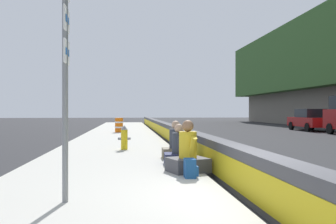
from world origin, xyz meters
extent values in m
plane|color=#2B2B2D|center=(0.00, 0.00, 0.00)|extent=(160.00, 160.00, 0.00)
cube|color=#B5B2A8|center=(0.00, 2.65, 0.07)|extent=(80.00, 4.40, 0.14)
cube|color=#47474C|center=(0.00, 0.00, 0.42)|extent=(76.00, 0.44, 0.85)
cube|color=gold|center=(0.00, 0.23, 0.38)|extent=(74.48, 0.01, 0.54)
cylinder|color=gray|center=(-0.01, 3.12, 1.94)|extent=(0.09, 0.09, 3.60)
cube|color=white|center=(-0.01, 3.10, 2.94)|extent=(0.44, 0.02, 0.36)
cube|color=#1956AD|center=(-0.01, 3.08, 2.94)|extent=(0.30, 0.01, 0.10)
cube|color=white|center=(-0.01, 3.10, 2.44)|extent=(0.44, 0.02, 0.36)
cube|color=#1956AD|center=(-0.01, 3.08, 2.44)|extent=(0.30, 0.01, 0.10)
cylinder|color=gold|center=(7.54, 2.29, 0.50)|extent=(0.24, 0.24, 0.72)
cone|color=gray|center=(7.54, 2.29, 0.94)|extent=(0.26, 0.26, 0.16)
cylinder|color=gray|center=(7.54, 2.12, 0.54)|extent=(0.10, 0.12, 0.10)
cylinder|color=gray|center=(7.54, 2.46, 0.54)|extent=(0.10, 0.12, 0.10)
cube|color=#424247|center=(2.53, 0.79, 0.30)|extent=(0.95, 1.03, 0.32)
cylinder|color=gold|center=(2.53, 0.79, 0.76)|extent=(0.41, 0.41, 0.60)
sphere|color=#8E6647|center=(2.53, 0.79, 1.19)|extent=(0.27, 0.27, 0.27)
cylinder|color=gold|center=(2.74, 0.86, 0.70)|extent=(0.34, 0.23, 0.53)
cylinder|color=gold|center=(2.32, 0.72, 0.70)|extent=(0.34, 0.23, 0.53)
cube|color=#23284C|center=(3.74, 0.83, 0.28)|extent=(0.69, 0.79, 0.28)
cylinder|color=#333842|center=(3.74, 0.83, 0.69)|extent=(0.36, 0.36, 0.54)
sphere|color=tan|center=(3.74, 0.83, 1.08)|extent=(0.24, 0.24, 0.24)
cylinder|color=#333842|center=(3.94, 0.82, 0.64)|extent=(0.28, 0.14, 0.47)
cylinder|color=#333842|center=(3.54, 0.84, 0.64)|extent=(0.28, 0.14, 0.47)
cube|color=#706651|center=(4.97, 0.75, 0.29)|extent=(0.69, 0.81, 0.30)
cylinder|color=#333842|center=(4.97, 0.75, 0.72)|extent=(0.38, 0.38, 0.56)
sphere|color=tan|center=(4.97, 0.75, 1.12)|extent=(0.25, 0.25, 0.25)
cylinder|color=#333842|center=(5.18, 0.74, 0.66)|extent=(0.29, 0.14, 0.49)
cylinder|color=#333842|center=(4.76, 0.75, 0.66)|extent=(0.29, 0.14, 0.49)
cube|color=navy|center=(1.79, 0.87, 0.34)|extent=(0.32, 0.22, 0.40)
cube|color=navy|center=(1.79, 0.73, 0.28)|extent=(0.22, 0.06, 0.20)
cylinder|color=orange|center=(18.47, 2.75, 0.61)|extent=(0.52, 0.52, 0.95)
cylinder|color=white|center=(18.47, 2.75, 0.80)|extent=(0.54, 0.54, 0.10)
cylinder|color=white|center=(18.47, 2.75, 0.47)|extent=(0.54, 0.54, 0.10)
cylinder|color=black|center=(17.20, -11.29, 0.36)|extent=(0.72, 0.24, 0.72)
cube|color=maroon|center=(21.41, -12.06, 0.69)|extent=(4.54, 1.91, 0.72)
cube|color=black|center=(21.31, -12.05, 1.38)|extent=(2.24, 1.68, 0.66)
cylinder|color=black|center=(22.87, -11.23, 0.33)|extent=(0.67, 0.24, 0.66)
cylinder|color=black|center=(22.83, -12.96, 0.33)|extent=(0.67, 0.24, 0.66)
cylinder|color=black|center=(20.00, -11.16, 0.33)|extent=(0.67, 0.24, 0.66)
cylinder|color=black|center=(19.95, -12.88, 0.33)|extent=(0.67, 0.24, 0.66)
camera|label=1|loc=(-5.70, 2.16, 1.53)|focal=38.82mm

